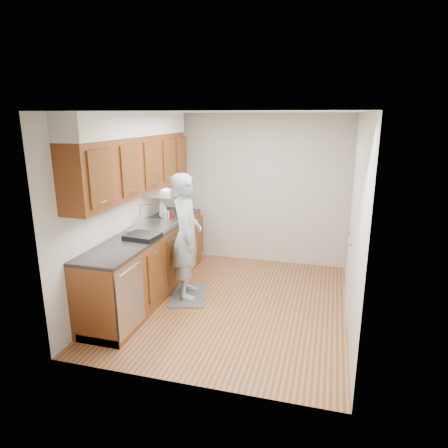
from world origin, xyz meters
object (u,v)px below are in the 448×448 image
(person, at_px, (186,228))
(soap_bottle_b, at_px, (166,213))
(soap_bottle_a, at_px, (163,208))
(steel_can, at_px, (166,216))
(dish_rack, at_px, (143,236))
(soda_can, at_px, (171,214))

(person, height_order, soap_bottle_b, person)
(person, bearing_deg, soap_bottle_a, 25.13)
(soap_bottle_b, bearing_deg, steel_can, -68.27)
(soap_bottle_b, bearing_deg, dish_rack, -83.27)
(person, xyz_separation_m, soap_bottle_a, (-0.64, 0.67, 0.10))
(soap_bottle_a, height_order, dish_rack, soap_bottle_a)
(person, xyz_separation_m, soda_can, (-0.48, 0.64, 0.01))
(person, relative_size, dish_rack, 4.81)
(soda_can, relative_size, steel_can, 1.01)
(soap_bottle_b, bearing_deg, soda_can, 47.79)
(steel_can, distance_m, dish_rack, 0.97)
(soap_bottle_a, xyz_separation_m, soda_can, (0.16, -0.03, -0.09))
(steel_can, height_order, dish_rack, steel_can)
(soap_bottle_a, height_order, soap_bottle_b, soap_bottle_a)
(soap_bottle_a, height_order, soda_can, soap_bottle_a)
(dish_rack, bearing_deg, soap_bottle_b, 102.54)
(soap_bottle_a, bearing_deg, dish_rack, -79.14)
(soap_bottle_b, relative_size, dish_rack, 0.44)
(person, relative_size, soda_can, 16.67)
(dish_rack, bearing_deg, soda_can, 98.87)
(person, distance_m, steel_can, 0.73)
(dish_rack, bearing_deg, steel_can, 101.54)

